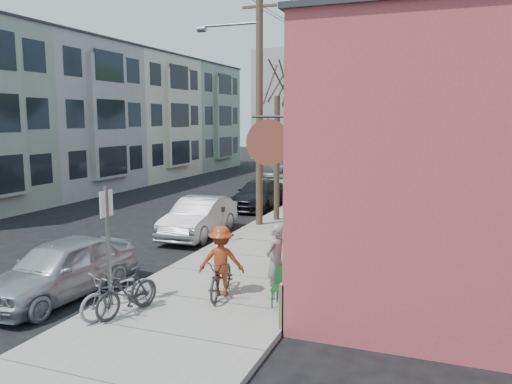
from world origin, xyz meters
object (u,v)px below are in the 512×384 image
(utility_pole_near, at_px, (258,94))
(tree_leafy_mid, at_px, (325,84))
(cyclist, at_px, (221,261))
(car_0, at_px, (60,268))
(patron_green, at_px, (294,241))
(patron_grey, at_px, (276,261))
(tree_leafy_far, at_px, (355,87))
(car_3, at_px, (292,179))
(tree_bare, at_px, (277,159))
(parking_meter_near, at_px, (223,218))
(parked_bike_a, at_px, (127,292))
(car_2, at_px, (259,194))
(parked_bike_b, at_px, (119,292))
(car_1, at_px, (199,217))
(patio_chair_a, at_px, (299,263))
(sign_post, at_px, (108,235))
(patio_chair_b, at_px, (282,288))
(parking_meter_far, at_px, (295,186))
(bus, at_px, (293,157))

(utility_pole_near, bearing_deg, tree_leafy_mid, 87.64)
(tree_leafy_mid, distance_m, cyclist, 18.93)
(car_0, bearing_deg, patron_green, 44.33)
(patron_grey, xyz_separation_m, car_0, (-5.17, -1.51, -0.32))
(tree_leafy_far, distance_m, car_3, 11.66)
(patron_grey, bearing_deg, tree_bare, -148.01)
(parking_meter_near, distance_m, utility_pole_near, 5.42)
(parked_bike_a, bearing_deg, car_2, 114.66)
(tree_bare, bearing_deg, tree_leafy_mid, 90.00)
(parked_bike_b, relative_size, car_1, 0.43)
(cyclist, distance_m, parked_bike_a, 2.37)
(tree_leafy_far, distance_m, patio_chair_a, 27.07)
(parking_meter_near, height_order, tree_bare, tree_bare)
(sign_post, height_order, parked_bike_a, sign_post)
(patio_chair_b, relative_size, car_1, 0.20)
(parked_bike_b, distance_m, car_0, 2.38)
(tree_leafy_mid, distance_m, car_2, 8.25)
(utility_pole_near, relative_size, car_3, 1.69)
(parked_bike_a, bearing_deg, sign_post, 172.18)
(patio_chair_a, bearing_deg, car_3, 87.51)
(patio_chair_b, bearing_deg, patio_chair_a, 93.91)
(tree_bare, xyz_separation_m, patron_green, (2.66, -6.32, -1.85))
(patron_grey, bearing_deg, car_0, -60.05)
(tree_bare, bearing_deg, patron_green, -67.18)
(parking_meter_far, relative_size, tree_bare, 0.24)
(tree_leafy_mid, relative_size, patron_green, 5.46)
(car_3, distance_m, bus, 9.96)
(patron_green, distance_m, car_0, 6.41)
(parked_bike_a, bearing_deg, patio_chair_a, 68.65)
(parking_meter_far, relative_size, cyclist, 0.72)
(utility_pole_near, xyz_separation_m, tree_bare, (0.41, 1.19, -2.64))
(tree_leafy_mid, relative_size, car_3, 1.42)
(car_2, xyz_separation_m, car_3, (0.00, 5.80, 0.15))
(patio_chair_a, height_order, car_2, car_2)
(parking_meter_far, relative_size, car_3, 0.21)
(utility_pole_near, xyz_separation_m, parked_bike_b, (0.48, -10.02, -4.75))
(car_1, bearing_deg, patron_green, -35.91)
(patron_green, xyz_separation_m, car_0, (-4.86, -4.17, -0.18))
(patio_chair_b, xyz_separation_m, car_3, (-5.31, 18.49, 0.23))
(tree_bare, bearing_deg, sign_post, -92.38)
(parked_bike_b, bearing_deg, patio_chair_a, 70.29)
(parked_bike_a, bearing_deg, tree_leafy_far, 106.25)
(patio_chair_b, distance_m, car_0, 5.60)
(tree_bare, bearing_deg, bus, 104.63)
(car_0, bearing_deg, sign_post, -7.57)
(parking_meter_far, bearing_deg, tree_leafy_far, 87.76)
(tree_leafy_far, xyz_separation_m, patio_chair_a, (3.09, -26.15, -6.27))
(sign_post, bearing_deg, patron_green, 55.45)
(tree_leafy_mid, relative_size, parked_bike_a, 4.96)
(utility_pole_near, distance_m, bus, 20.61)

